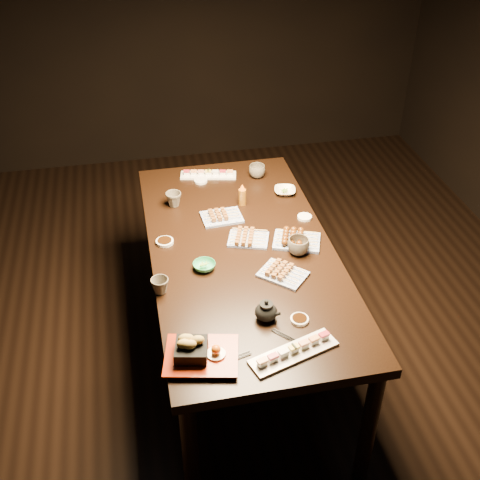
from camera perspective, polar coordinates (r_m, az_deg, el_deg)
name	(u,v)px	position (r m, az deg, el deg)	size (l,w,h in m)	color
ground	(251,355)	(3.48, 1.06, -10.81)	(5.00, 5.00, 0.00)	black
dining_table	(242,306)	(3.22, 0.18, -6.25)	(0.90, 1.80, 0.75)	black
sushi_platter_near	(294,350)	(2.44, 5.12, -10.34)	(0.37, 0.10, 0.05)	white
sushi_platter_far	(208,173)	(3.59, -3.03, 6.35)	(0.33, 0.09, 0.04)	white
yakitori_plate_center	(248,236)	(3.02, 0.80, 0.34)	(0.20, 0.14, 0.05)	#828EB6
yakitori_plate_right	(283,271)	(2.80, 4.11, -2.95)	(0.21, 0.15, 0.05)	#828EB6
yakitori_plate_left	(222,214)	(3.19, -1.75, 2.47)	(0.21, 0.15, 0.05)	#828EB6
tsukune_plate	(297,238)	(3.02, 5.41, 0.22)	(0.23, 0.17, 0.06)	#828EB6
edamame_bowl_green	(204,266)	(2.85, -3.41, -2.47)	(0.11, 0.11, 0.03)	#32995E
edamame_bowl_cream	(285,191)	(3.43, 4.28, 4.65)	(0.12, 0.12, 0.03)	beige
tempura_tray	(201,349)	(2.39, -3.71, -10.30)	(0.29, 0.23, 0.11)	black
teacup_near_left	(160,286)	(2.72, -7.59, -4.33)	(0.08, 0.08, 0.08)	#534B3F
teacup_mid_right	(298,246)	(2.94, 5.56, -0.58)	(0.11, 0.11, 0.08)	#534B3F
teacup_far_left	(174,199)	(3.31, -6.31, 3.85)	(0.09, 0.09, 0.08)	#534B3F
teacup_far_right	(257,171)	(3.57, 1.62, 6.54)	(0.10, 0.10, 0.08)	#534B3F
teapot	(266,310)	(2.56, 2.49, -6.63)	(0.11, 0.11, 0.10)	black
condiment_bottle	(242,194)	(3.29, 0.22, 4.34)	(0.04, 0.04, 0.13)	brown
sauce_dish_west	(165,242)	(3.04, -7.15, -0.16)	(0.09, 0.09, 0.02)	white
sauce_dish_east	(305,217)	(3.22, 6.14, 2.17)	(0.08, 0.08, 0.01)	white
sauce_dish_se	(299,319)	(2.59, 5.66, -7.50)	(0.08, 0.08, 0.01)	white
sauce_dish_nw	(201,181)	(3.54, -3.75, 5.62)	(0.08, 0.08, 0.01)	white
chopsticks_near	(224,362)	(2.41, -1.49, -11.50)	(0.23, 0.02, 0.01)	black
chopsticks_se	(293,340)	(2.50, 5.05, -9.44)	(0.21, 0.02, 0.01)	black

